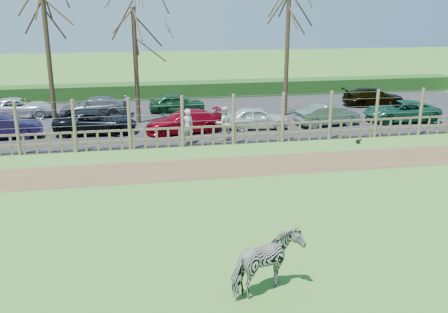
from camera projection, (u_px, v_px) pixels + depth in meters
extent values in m
plane|color=#669F45|center=(208.00, 211.00, 16.69)|extent=(120.00, 120.00, 0.00)
cube|color=brown|center=(192.00, 169.00, 20.92)|extent=(34.00, 2.80, 0.01)
cube|color=#232326|center=(172.00, 118.00, 30.32)|extent=(44.00, 13.00, 0.04)
cube|color=#1E4716|center=(163.00, 91.00, 36.75)|extent=(46.00, 2.00, 1.10)
cube|color=brown|center=(183.00, 138.00, 24.08)|extent=(30.00, 0.06, 0.10)
cube|color=brown|center=(183.00, 128.00, 23.94)|extent=(30.00, 0.06, 0.10)
cylinder|color=brown|center=(17.00, 129.00, 22.53)|extent=(0.16, 0.16, 2.50)
cylinder|color=brown|center=(74.00, 126.00, 22.97)|extent=(0.16, 0.16, 2.50)
cylinder|color=brown|center=(129.00, 124.00, 23.41)|extent=(0.16, 0.16, 2.50)
cylinder|color=brown|center=(182.00, 122.00, 23.85)|extent=(0.16, 0.16, 2.50)
cylinder|color=brown|center=(234.00, 120.00, 24.29)|extent=(0.16, 0.16, 2.50)
cylinder|color=brown|center=(283.00, 118.00, 24.72)|extent=(0.16, 0.16, 2.50)
cylinder|color=brown|center=(330.00, 116.00, 25.16)|extent=(0.16, 0.16, 2.50)
cylinder|color=brown|center=(376.00, 114.00, 25.60)|extent=(0.16, 0.16, 2.50)
cylinder|color=brown|center=(421.00, 112.00, 26.04)|extent=(0.16, 0.16, 2.50)
cylinder|color=gray|center=(182.00, 122.00, 23.85)|extent=(30.00, 0.02, 0.02)
cylinder|color=gray|center=(182.00, 113.00, 23.73)|extent=(30.00, 0.02, 0.02)
cylinder|color=gray|center=(182.00, 105.00, 23.61)|extent=(30.00, 0.02, 0.02)
cylinder|color=gray|center=(182.00, 98.00, 23.51)|extent=(30.00, 0.02, 0.02)
cylinder|color=#3D2B1E|center=(49.00, 61.00, 26.21)|extent=(0.26, 0.26, 7.50)
cylinder|color=#3D2B1E|center=(136.00, 67.00, 28.08)|extent=(0.26, 0.26, 6.50)
cylinder|color=#3D2B1E|center=(287.00, 59.00, 30.06)|extent=(0.26, 0.26, 7.00)
imported|color=gray|center=(267.00, 264.00, 11.74)|extent=(2.01, 1.60, 1.55)
imported|color=silver|center=(187.00, 126.00, 24.44)|extent=(0.71, 0.55, 1.72)
imported|color=beige|center=(224.00, 123.00, 25.01)|extent=(0.91, 0.75, 1.72)
sphere|color=black|center=(358.00, 141.00, 24.75)|extent=(0.21, 0.21, 0.21)
sphere|color=black|center=(360.00, 140.00, 24.75)|extent=(0.11, 0.11, 0.11)
imported|color=#1B0F3B|center=(4.00, 127.00, 25.43)|extent=(3.73, 1.55, 1.20)
imported|color=black|center=(95.00, 122.00, 26.45)|extent=(4.45, 2.29, 1.20)
imported|color=maroon|center=(184.00, 121.00, 26.64)|extent=(4.32, 2.22, 1.20)
imported|color=silver|center=(257.00, 118.00, 27.49)|extent=(3.61, 1.65, 1.20)
imported|color=#4E645C|center=(328.00, 115.00, 28.22)|extent=(3.77, 1.71, 1.20)
imported|color=#185339|center=(401.00, 111.00, 29.19)|extent=(4.43, 2.24, 1.20)
imported|color=silver|center=(19.00, 108.00, 30.13)|extent=(4.45, 2.31, 1.20)
imported|color=#51535D|center=(94.00, 107.00, 30.36)|extent=(4.20, 1.84, 1.20)
imported|color=#164824|center=(177.00, 103.00, 31.63)|extent=(3.55, 1.50, 1.20)
imported|color=black|center=(374.00, 97.00, 33.69)|extent=(4.28, 2.09, 1.20)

